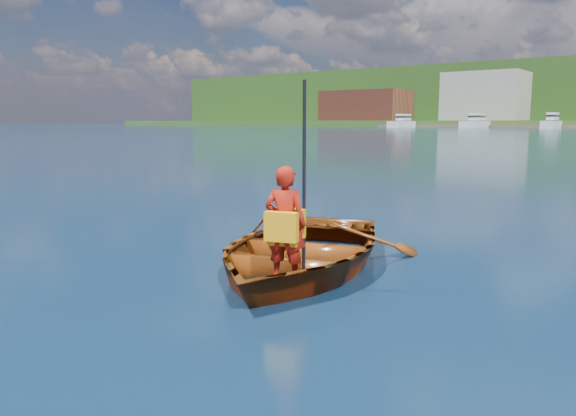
{
  "coord_description": "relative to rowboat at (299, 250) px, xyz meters",
  "views": [
    {
      "loc": [
        3.97,
        -5.48,
        1.74
      ],
      "look_at": [
        0.02,
        -0.16,
        0.72
      ],
      "focal_mm": 35.0,
      "sensor_mm": 36.0,
      "label": 1
    }
  ],
  "objects": [
    {
      "name": "ground",
      "position": [
        -0.19,
        0.16,
        -0.22
      ],
      "size": [
        600.0,
        600.0,
        0.0
      ],
      "color": "#172649",
      "rests_on": "ground"
    },
    {
      "name": "rowboat",
      "position": [
        0.0,
        0.0,
        0.0
      ],
      "size": [
        3.53,
        4.22,
        0.75
      ],
      "color": "brown",
      "rests_on": "ground"
    },
    {
      "name": "child_paddler",
      "position": [
        0.41,
        -0.82,
        0.48
      ],
      "size": [
        0.5,
        0.42,
        2.05
      ],
      "color": "#A71A0D",
      "rests_on": "ground"
    }
  ]
}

